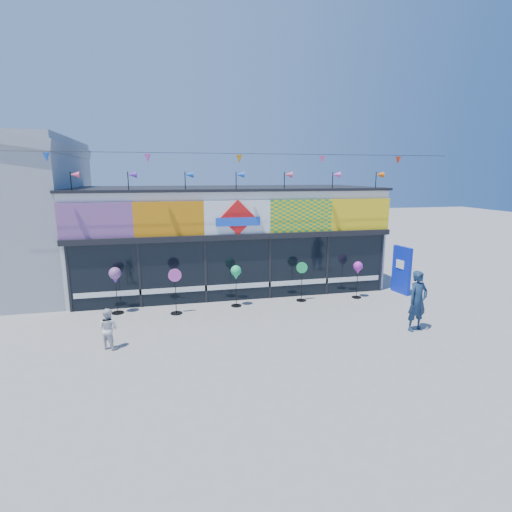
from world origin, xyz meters
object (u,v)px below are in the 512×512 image
object	(u,v)px
blue_sign	(401,270)
spinner_0	(115,277)
child	(108,329)
spinner_2	(236,274)
spinner_4	(358,269)
spinner_1	(175,290)
spinner_3	(302,281)
adult_man	(418,301)

from	to	relation	value
blue_sign	spinner_0	size ratio (longest dim) A/B	1.17
blue_sign	child	distance (m)	10.96
spinner_2	spinner_0	bearing A→B (deg)	178.05
spinner_4	child	xyz separation A→B (m)	(-8.60, -2.68, -0.57)
spinner_1	spinner_4	distance (m)	6.77
spinner_1	spinner_4	xyz separation A→B (m)	(6.76, 0.30, 0.31)
spinner_3	spinner_0	bearing A→B (deg)	179.37
spinner_1	adult_man	xyz separation A→B (m)	(7.00, -3.07, 0.09)
spinner_3	spinner_2	bearing A→B (deg)	-178.45
spinner_2	spinner_4	bearing A→B (deg)	-0.51
spinner_4	spinner_3	bearing A→B (deg)	177.17
blue_sign	spinner_1	xyz separation A→B (m)	(-8.73, -0.49, -0.12)
adult_man	spinner_2	bearing A→B (deg)	134.31
blue_sign	spinner_2	world-z (taller)	blue_sign
spinner_1	child	size ratio (longest dim) A/B	1.39
spinner_0	spinner_2	size ratio (longest dim) A/B	1.07
spinner_2	child	size ratio (longest dim) A/B	1.33
spinner_1	spinner_3	xyz separation A→B (m)	(4.58, 0.40, -0.04)
spinner_1	child	xyz separation A→B (m)	(-1.85, -2.38, -0.26)
blue_sign	spinner_2	bearing A→B (deg)	172.23
spinner_2	child	xyz separation A→B (m)	(-3.96, -2.72, -0.63)
blue_sign	spinner_4	distance (m)	1.99
spinner_0	spinner_4	bearing A→B (deg)	-1.18
spinner_0	spinner_1	size ratio (longest dim) A/B	1.03
blue_sign	child	size ratio (longest dim) A/B	1.67
adult_man	child	distance (m)	8.88
spinner_1	spinner_2	distance (m)	2.17
spinner_2	spinner_3	distance (m)	2.50
spinner_3	spinner_4	xyz separation A→B (m)	(2.18, -0.11, 0.36)
spinner_2	spinner_1	bearing A→B (deg)	-170.90
spinner_2	child	bearing A→B (deg)	-145.52
spinner_1	adult_man	bearing A→B (deg)	-23.71
blue_sign	spinner_0	world-z (taller)	blue_sign
blue_sign	child	bearing A→B (deg)	-173.91
spinner_2	spinner_3	xyz separation A→B (m)	(2.46, 0.07, -0.41)
spinner_0	adult_man	world-z (taller)	adult_man
spinner_0	adult_man	distance (m)	9.62
spinner_0	spinner_3	bearing A→B (deg)	-0.63
blue_sign	adult_man	xyz separation A→B (m)	(-1.73, -3.57, -0.02)
spinner_1	spinner_0	bearing A→B (deg)	166.16
spinner_3	spinner_4	size ratio (longest dim) A/B	1.04
spinner_0	spinner_1	bearing A→B (deg)	-13.84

